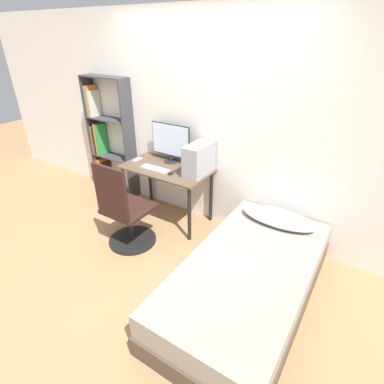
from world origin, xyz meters
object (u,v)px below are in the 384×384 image
bookshelf (105,141)px  monitor (170,142)px  keyboard (155,169)px  pc_tower (199,159)px  bed (247,280)px  office_chair (125,216)px

bookshelf → monitor: size_ratio=3.01×
bookshelf → keyboard: bearing=-14.6°
pc_tower → bed: bearing=-37.7°
office_chair → bed: office_chair is taller
office_chair → monitor: size_ratio=1.85×
bookshelf → office_chair: (1.24, -0.91, -0.40)m
keyboard → monitor: bearing=87.9°
bookshelf → office_chair: bearing=-36.4°
bed → monitor: 1.94m
bed → keyboard: keyboard is taller
bookshelf → bed: (2.73, -0.91, -0.58)m
bookshelf → bed: 2.94m
bed → keyboard: (-1.53, 0.59, 0.53)m
bed → office_chair: bearing=-179.8°
office_chair → monitor: 1.10m
bed → monitor: size_ratio=3.60×
office_chair → keyboard: 0.69m
bookshelf → bed: bearing=-18.4°
bookshelf → monitor: (1.22, 0.01, 0.21)m
bed → pc_tower: pc_tower is taller
monitor → pc_tower: monitor is taller
monitor → keyboard: 0.41m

